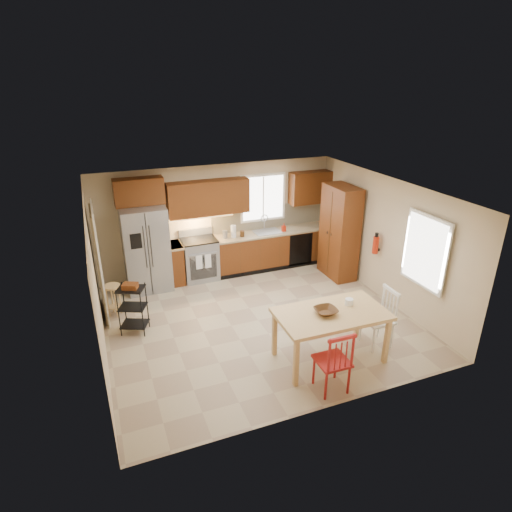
{
  "coord_description": "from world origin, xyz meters",
  "views": [
    {
      "loc": [
        -2.59,
        -6.48,
        4.3
      ],
      "look_at": [
        0.11,
        0.4,
        1.15
      ],
      "focal_mm": 30.0,
      "sensor_mm": 36.0,
      "label": 1
    }
  ],
  "objects": [
    {
      "name": "wall_back",
      "position": [
        0.0,
        2.5,
        1.25
      ],
      "size": [
        5.5,
        0.02,
        2.5
      ],
      "primitive_type": "cube",
      "color": "#CCB793",
      "rests_on": "ground"
    },
    {
      "name": "base_cabinet_narrow",
      "position": [
        -1.1,
        2.2,
        0.45
      ],
      "size": [
        0.3,
        0.6,
        0.9
      ],
      "primitive_type": "cube",
      "color": "#5C2F11",
      "rests_on": "floor"
    },
    {
      "name": "undercab_glow",
      "position": [
        -0.55,
        2.3,
        1.43
      ],
      "size": [
        1.6,
        0.3,
        0.01
      ],
      "primitive_type": "cube",
      "color": "#FFBF66",
      "rests_on": "wall_back"
    },
    {
      "name": "wall_left",
      "position": [
        -2.75,
        0.0,
        1.25
      ],
      "size": [
        0.02,
        5.0,
        2.5
      ],
      "primitive_type": "cube",
      "color": "#CCB793",
      "rests_on": "ground"
    },
    {
      "name": "utility_cart",
      "position": [
        -2.21,
        0.46,
        0.46
      ],
      "size": [
        0.56,
        0.51,
        0.91
      ],
      "primitive_type": null,
      "rotation": [
        0.0,
        0.0,
        -0.42
      ],
      "color": "black",
      "rests_on": "floor"
    },
    {
      "name": "window_back",
      "position": [
        1.1,
        2.48,
        1.65
      ],
      "size": [
        1.12,
        0.04,
        1.12
      ],
      "primitive_type": "cube",
      "color": "white",
      "rests_on": "wall_back"
    },
    {
      "name": "upper_left_block",
      "position": [
        -0.25,
        2.33,
        1.83
      ],
      "size": [
        1.8,
        0.35,
        0.75
      ],
      "primitive_type": "cube",
      "color": "#5B2B0F",
      "rests_on": "wall_back"
    },
    {
      "name": "wall_front",
      "position": [
        0.0,
        -2.5,
        1.25
      ],
      "size": [
        5.5,
        0.02,
        2.5
      ],
      "primitive_type": "cube",
      "color": "#CCB793",
      "rests_on": "ground"
    },
    {
      "name": "pantry",
      "position": [
        2.43,
        1.2,
        1.05
      ],
      "size": [
        0.5,
        0.95,
        2.1
      ],
      "primitive_type": "cube",
      "color": "#5C2F11",
      "rests_on": "floor"
    },
    {
      "name": "ceiling",
      "position": [
        0.0,
        0.0,
        2.5
      ],
      "size": [
        5.5,
        5.0,
        0.02
      ],
      "primitive_type": "cube",
      "color": "silver",
      "rests_on": "ground"
    },
    {
      "name": "backsplash",
      "position": [
        1.29,
        2.48,
        1.18
      ],
      "size": [
        2.92,
        0.03,
        0.55
      ],
      "primitive_type": "cube",
      "color": "beige",
      "rests_on": "wall_back"
    },
    {
      "name": "soap_bottle",
      "position": [
        1.48,
        2.1,
        1.0
      ],
      "size": [
        0.09,
        0.09,
        0.19
      ],
      "primitive_type": "imported",
      "color": "#AA200B",
      "rests_on": "base_cabinet_run"
    },
    {
      "name": "range_stove",
      "position": [
        -0.55,
        2.19,
        0.46
      ],
      "size": [
        0.76,
        0.63,
        0.92
      ],
      "primitive_type": "cube",
      "color": "gray",
      "rests_on": "floor"
    },
    {
      "name": "paper_towel",
      "position": [
        0.25,
        2.15,
        1.04
      ],
      "size": [
        0.12,
        0.12,
        0.28
      ],
      "primitive_type": "cylinder",
      "color": "white",
      "rests_on": "base_cabinet_run"
    },
    {
      "name": "sink",
      "position": [
        1.1,
        2.2,
        0.86
      ],
      "size": [
        0.62,
        0.46,
        0.16
      ],
      "primitive_type": "cube",
      "color": "gray",
      "rests_on": "base_cabinet_run"
    },
    {
      "name": "table_bowl",
      "position": [
        0.53,
        -1.51,
        0.86
      ],
      "size": [
        0.36,
        0.36,
        0.09
      ],
      "primitive_type": "imported",
      "rotation": [
        0.0,
        0.0,
        -0.02
      ],
      "color": "#472C13",
      "rests_on": "dining_table"
    },
    {
      "name": "window_right",
      "position": [
        2.68,
        -1.15,
        1.45
      ],
      "size": [
        0.04,
        1.02,
        1.32
      ],
      "primitive_type": "cube",
      "color": "white",
      "rests_on": "wall_right"
    },
    {
      "name": "wall_right",
      "position": [
        2.75,
        0.0,
        1.25
      ],
      "size": [
        0.02,
        5.0,
        2.5
      ],
      "primitive_type": "cube",
      "color": "#CCB793",
      "rests_on": "ground"
    },
    {
      "name": "dishwasher",
      "position": [
        1.85,
        1.91,
        0.45
      ],
      "size": [
        0.6,
        0.02,
        0.78
      ],
      "primitive_type": "cube",
      "color": "black",
      "rests_on": "floor"
    },
    {
      "name": "upper_over_fridge",
      "position": [
        -1.7,
        2.33,
        2.1
      ],
      "size": [
        1.0,
        0.35,
        0.55
      ],
      "primitive_type": "cube",
      "color": "#5B2B0F",
      "rests_on": "wall_back"
    },
    {
      "name": "chair_white",
      "position": [
        1.59,
        -1.46,
        0.51
      ],
      "size": [
        0.49,
        0.49,
        1.02
      ],
      "primitive_type": null,
      "rotation": [
        0.0,
        0.0,
        1.55
      ],
      "color": "white",
      "rests_on": "floor"
    },
    {
      "name": "base_cabinet_run",
      "position": [
        1.29,
        2.2,
        0.45
      ],
      "size": [
        2.92,
        0.6,
        0.9
      ],
      "primitive_type": "cube",
      "color": "#5C2F11",
      "rests_on": "floor"
    },
    {
      "name": "table_jar",
      "position": [
        1.02,
        -1.4,
        0.89
      ],
      "size": [
        0.15,
        0.15,
        0.17
      ],
      "primitive_type": "cylinder",
      "rotation": [
        0.0,
        0.0,
        -0.02
      ],
      "color": "white",
      "rests_on": "dining_table"
    },
    {
      "name": "canister_wood",
      "position": [
        0.45,
        2.12,
        0.97
      ],
      "size": [
        0.1,
        0.1,
        0.14
      ],
      "primitive_type": "cylinder",
      "color": "#472C13",
      "rests_on": "base_cabinet_run"
    },
    {
      "name": "chair_red",
      "position": [
        0.29,
        -2.16,
        0.51
      ],
      "size": [
        0.49,
        0.49,
        1.02
      ],
      "primitive_type": null,
      "rotation": [
        0.0,
        0.0,
        -0.02
      ],
      "color": "#A61C19",
      "rests_on": "floor"
    },
    {
      "name": "upper_right_block",
      "position": [
        2.25,
        2.33,
        1.83
      ],
      "size": [
        1.0,
        0.35,
        0.75
      ],
      "primitive_type": "cube",
      "color": "#5B2B0F",
      "rests_on": "wall_back"
    },
    {
      "name": "doorway",
      "position": [
        -2.67,
        1.3,
        1.05
      ],
      "size": [
        0.04,
        0.95,
        2.1
      ],
      "primitive_type": "cube",
      "color": "#8C7A59",
      "rests_on": "wall_left"
    },
    {
      "name": "fire_extinguisher",
      "position": [
        2.63,
        0.15,
        1.1
      ],
      "size": [
        0.12,
        0.12,
        0.36
      ],
      "primitive_type": "cylinder",
      "color": "#AA200B",
      "rests_on": "wall_right"
    },
    {
      "name": "dining_table",
      "position": [
        0.64,
        -1.51,
        0.42
      ],
      "size": [
        1.76,
        1.01,
        0.85
      ],
      "primitive_type": null,
      "rotation": [
        0.0,
        0.0,
        -0.02
      ],
      "color": "tan",
      "rests_on": "floor"
    },
    {
      "name": "floor",
      "position": [
        0.0,
        0.0,
        0.0
      ],
      "size": [
        5.5,
        5.5,
        0.0
      ],
      "primitive_type": "plane",
      "color": "tan",
      "rests_on": "ground"
    },
    {
      "name": "canister_steel",
      "position": [
        0.05,
        2.15,
        0.99
      ],
      "size": [
        0.11,
        0.11,
        0.18
      ],
      "primitive_type": "cylinder",
      "color": "gray",
      "rests_on": "base_cabinet_run"
    },
    {
      "name": "bar_stool",
      "position": [
        -2.5,
        1.2,
        0.32
      ],
      "size": [
        0.4,
        0.4,
        0.63
      ],
      "primitive_type": null,
      "rotation": [
        0.0,
        0.0,
        -0.38
      ],
      "color": "tan",
      "rests_on": "floor"
    },
    {
      "name": "refrigerator",
      "position": [
        -1.7,
        2.12,
        0.91
      ],
      "size": [
        0.92,
        0.75,
        1.82
      ],
      "primitive_type": "cube",
      "color": "gray",
      "rests_on": "floor"
    }
  ]
}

